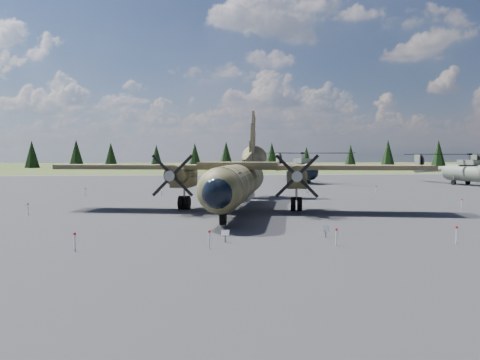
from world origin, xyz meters
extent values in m
plane|color=#4E5827|center=(0.00, 0.00, 0.00)|extent=(500.00, 500.00, 0.00)
cube|color=#5C5C61|center=(0.00, 10.00, 0.00)|extent=(120.00, 120.00, 0.04)
cylinder|color=#32391F|center=(-1.26, 0.53, 2.26)|extent=(6.53, 17.89, 2.76)
sphere|color=#32391F|center=(-3.19, -8.11, 2.26)|extent=(3.22, 3.22, 2.70)
sphere|color=black|center=(-3.30, -8.64, 2.21)|extent=(2.37, 2.37, 1.98)
cube|color=black|center=(-2.84, -6.58, 3.00)|extent=(2.26, 1.96, 0.54)
cone|color=#32391F|center=(1.25, 11.87, 3.30)|extent=(4.10, 7.19, 4.14)
cube|color=#989A9C|center=(-1.05, 1.50, 1.13)|extent=(3.11, 6.17, 0.49)
cube|color=#2E361C|center=(-1.16, 1.02, 3.39)|extent=(28.59, 9.46, 0.34)
cube|color=#32391F|center=(-1.16, 1.02, 3.61)|extent=(6.53, 4.74, 0.34)
cylinder|color=#32391F|center=(-5.55, 1.69, 2.85)|extent=(2.55, 5.32, 1.48)
cube|color=#32391F|center=(-5.38, 2.46, 2.21)|extent=(2.17, 3.59, 0.79)
cone|color=gray|center=(-6.24, -1.44, 2.85)|extent=(0.92, 1.03, 0.75)
cylinder|color=black|center=(-5.38, 2.46, 0.54)|extent=(1.08, 1.24, 1.08)
cylinder|color=#32391F|center=(3.10, -0.23, 2.85)|extent=(2.55, 5.32, 1.48)
cube|color=#32391F|center=(3.27, 0.54, 2.21)|extent=(2.17, 3.59, 0.79)
cone|color=gray|center=(2.41, -3.36, 2.85)|extent=(0.92, 1.03, 0.75)
cylinder|color=black|center=(3.27, 0.54, 0.54)|extent=(1.08, 1.24, 1.08)
cube|color=#32391F|center=(0.44, 8.22, 3.89)|extent=(1.88, 7.32, 1.65)
cube|color=#2E361C|center=(1.36, 12.35, 3.35)|extent=(9.69, 4.16, 0.22)
cylinder|color=gray|center=(-2.93, -6.96, 1.26)|extent=(0.16, 0.16, 0.89)
cylinder|color=black|center=(-2.93, -6.96, 0.54)|extent=(0.54, 0.97, 0.92)
cylinder|color=gray|center=(12.28, 36.54, 1.85)|extent=(3.57, 7.51, 2.50)
sphere|color=black|center=(12.83, 32.98, 1.80)|extent=(2.63, 2.63, 2.30)
sphere|color=gray|center=(11.73, 40.11, 1.85)|extent=(2.63, 2.63, 2.30)
cube|color=gray|center=(12.34, 36.15, 3.45)|extent=(2.17, 3.43, 0.75)
cylinder|color=gray|center=(12.34, 36.15, 4.21)|extent=(0.41, 0.41, 1.00)
cylinder|color=gray|center=(11.16, 43.82, 2.20)|extent=(2.13, 8.58, 1.43)
cube|color=gray|center=(10.59, 47.53, 3.45)|extent=(0.43, 1.42, 2.40)
cylinder|color=black|center=(10.94, 47.58, 3.45)|extent=(0.46, 2.58, 2.60)
cylinder|color=black|center=(12.74, 33.57, 0.40)|extent=(0.38, 0.72, 0.68)
cylinder|color=black|center=(10.76, 37.53, 0.40)|extent=(0.42, 0.84, 0.80)
cylinder|color=gray|center=(10.76, 37.53, 0.93)|extent=(0.16, 0.16, 1.45)
cylinder|color=black|center=(13.43, 37.94, 0.40)|extent=(0.42, 0.84, 0.80)
cylinder|color=gray|center=(13.43, 37.94, 0.93)|extent=(0.16, 0.16, 1.45)
cylinder|color=gray|center=(34.61, 28.48, 1.78)|extent=(3.80, 7.26, 2.40)
sphere|color=gray|center=(33.89, 31.85, 1.78)|extent=(2.62, 2.62, 2.21)
cube|color=gray|center=(34.69, 28.10, 3.31)|extent=(2.24, 3.35, 0.72)
cylinder|color=gray|center=(34.69, 28.10, 4.03)|extent=(0.41, 0.41, 0.96)
cylinder|color=gray|center=(33.13, 35.37, 2.11)|extent=(2.51, 8.18, 1.37)
cube|color=gray|center=(32.38, 38.89, 3.31)|extent=(0.49, 1.36, 2.30)
cylinder|color=black|center=(32.70, 38.96, 3.31)|extent=(0.58, 2.45, 2.50)
cylinder|color=black|center=(33.10, 29.33, 0.38)|extent=(0.44, 0.81, 0.77)
cylinder|color=gray|center=(33.10, 29.33, 0.89)|extent=(0.16, 0.16, 1.39)
cylinder|color=black|center=(35.64, 29.87, 0.38)|extent=(0.44, 0.81, 0.77)
cylinder|color=gray|center=(35.64, 29.87, 0.89)|extent=(0.16, 0.16, 1.39)
cube|color=gray|center=(50.48, 51.73, 3.32)|extent=(0.71, 1.33, 2.31)
cylinder|color=black|center=(50.79, 51.85, 3.32)|extent=(1.01, 2.34, 2.50)
cube|color=gray|center=(-3.16, -12.00, 0.25)|extent=(0.08, 0.08, 0.49)
cube|color=white|center=(-3.16, -12.04, 0.48)|extent=(0.42, 0.24, 0.28)
cube|color=gray|center=(2.14, -11.21, 0.24)|extent=(0.07, 0.07, 0.48)
cube|color=white|center=(2.14, -11.25, 0.47)|extent=(0.39, 0.17, 0.27)
cylinder|color=white|center=(-10.00, -13.50, 0.40)|extent=(0.07, 0.07, 0.80)
cylinder|color=red|center=(-10.00, -13.50, 0.80)|extent=(0.12, 0.12, 0.10)
cylinder|color=white|center=(-4.00, -13.50, 0.40)|extent=(0.07, 0.07, 0.80)
cylinder|color=red|center=(-4.00, -13.50, 0.80)|extent=(0.12, 0.12, 0.10)
cylinder|color=white|center=(2.00, -13.50, 0.40)|extent=(0.07, 0.07, 0.80)
cylinder|color=red|center=(2.00, -13.50, 0.80)|extent=(0.12, 0.12, 0.10)
cylinder|color=white|center=(8.00, -13.50, 0.40)|extent=(0.07, 0.07, 0.80)
cylinder|color=red|center=(8.00, -13.50, 0.80)|extent=(0.12, 0.12, 0.10)
cylinder|color=white|center=(-16.00, 16.00, 0.40)|extent=(0.07, 0.07, 0.80)
cylinder|color=red|center=(-16.00, 16.00, 0.80)|extent=(0.12, 0.12, 0.10)
cylinder|color=white|center=(-8.00, 16.00, 0.40)|extent=(0.07, 0.07, 0.80)
cylinder|color=red|center=(-8.00, 16.00, 0.80)|extent=(0.12, 0.12, 0.10)
cylinder|color=white|center=(0.00, 16.00, 0.40)|extent=(0.07, 0.07, 0.80)
cylinder|color=red|center=(0.00, 16.00, 0.80)|extent=(0.12, 0.12, 0.10)
cylinder|color=white|center=(8.00, 16.00, 0.40)|extent=(0.07, 0.07, 0.80)
cylinder|color=red|center=(8.00, 16.00, 0.80)|extent=(0.12, 0.12, 0.10)
cylinder|color=white|center=(16.00, 16.00, 0.40)|extent=(0.07, 0.07, 0.80)
cylinder|color=red|center=(16.00, 16.00, 0.80)|extent=(0.12, 0.12, 0.10)
cylinder|color=white|center=(-16.50, 0.00, 0.40)|extent=(0.07, 0.07, 0.80)
cylinder|color=red|center=(-16.50, 0.00, 0.80)|extent=(0.12, 0.12, 0.10)
cylinder|color=white|center=(16.50, 0.00, 0.40)|extent=(0.07, 0.07, 0.80)
cylinder|color=red|center=(16.50, 0.00, 0.80)|extent=(0.12, 0.12, 0.10)
cone|color=black|center=(87.21, 131.44, 5.09)|extent=(5.70, 5.70, 10.17)
cone|color=black|center=(67.57, 131.48, 5.08)|extent=(5.69, 5.69, 10.16)
cone|color=black|center=(57.77, 144.15, 4.33)|extent=(4.85, 4.85, 8.66)
cone|color=black|center=(40.41, 145.94, 3.96)|extent=(4.43, 4.43, 7.91)
cone|color=black|center=(28.70, 158.10, 4.89)|extent=(5.48, 5.48, 9.78)
cone|color=black|center=(9.66, 159.30, 5.11)|extent=(5.72, 5.72, 10.21)
cone|color=black|center=(-3.27, 160.73, 4.77)|extent=(5.34, 5.34, 9.54)
cone|color=black|center=(-19.19, 162.20, 4.43)|extent=(4.96, 4.96, 8.85)
cone|color=black|center=(-35.60, 149.69, 4.68)|extent=(5.24, 5.24, 9.36)
cone|color=black|center=(-47.71, 146.16, 5.18)|extent=(5.80, 5.80, 10.35)
cone|color=black|center=(-60.37, 135.88, 4.78)|extent=(5.36, 5.36, 9.56)
camera|label=1|loc=(-4.82, -34.80, 4.28)|focal=35.00mm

